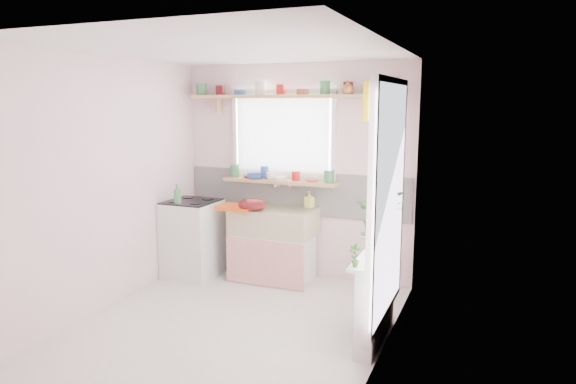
% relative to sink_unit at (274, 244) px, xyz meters
% --- Properties ---
extents(room, '(3.20, 3.20, 3.20)m').
position_rel_sink_unit_xyz_m(room, '(0.81, -0.43, 0.94)').
color(room, silver).
rests_on(room, ground).
extents(sink_unit, '(0.95, 0.65, 1.11)m').
position_rel_sink_unit_xyz_m(sink_unit, '(0.00, 0.00, 0.00)').
color(sink_unit, white).
rests_on(sink_unit, ground).
extents(cooker, '(0.58, 0.58, 0.93)m').
position_rel_sink_unit_xyz_m(cooker, '(-0.95, -0.24, 0.03)').
color(cooker, white).
rests_on(cooker, ground).
extents(radiator_ledge, '(0.22, 0.95, 0.78)m').
position_rel_sink_unit_xyz_m(radiator_ledge, '(1.45, -1.09, -0.03)').
color(radiator_ledge, white).
rests_on(radiator_ledge, ground).
extents(windowsill, '(1.40, 0.22, 0.04)m').
position_rel_sink_unit_xyz_m(windowsill, '(-0.00, 0.19, 0.71)').
color(windowsill, tan).
rests_on(windowsill, room).
extents(pine_shelf, '(2.52, 0.24, 0.04)m').
position_rel_sink_unit_xyz_m(pine_shelf, '(0.15, 0.18, 1.69)').
color(pine_shelf, tan).
rests_on(pine_shelf, room).
extents(shelf_crockery, '(2.47, 0.11, 0.12)m').
position_rel_sink_unit_xyz_m(shelf_crockery, '(0.13, 0.18, 1.76)').
color(shelf_crockery, '#3F7F4C').
rests_on(shelf_crockery, pine_shelf).
extents(sill_crockery, '(1.35, 0.11, 0.12)m').
position_rel_sink_unit_xyz_m(sill_crockery, '(-0.02, 0.19, 0.78)').
color(sill_crockery, '#3F7F4C').
rests_on(sill_crockery, windowsill).
extents(dish_tray, '(0.42, 0.32, 0.04)m').
position_rel_sink_unit_xyz_m(dish_tray, '(-0.38, -0.19, 0.44)').
color(dish_tray, '#E75114').
rests_on(dish_tray, sink_unit).
extents(colander, '(0.41, 0.41, 0.14)m').
position_rel_sink_unit_xyz_m(colander, '(-0.18, -0.19, 0.49)').
color(colander, '#5C0F12').
rests_on(colander, sink_unit).
extents(jade_plant, '(0.49, 0.44, 0.52)m').
position_rel_sink_unit_xyz_m(jade_plant, '(1.40, -0.69, 0.60)').
color(jade_plant, '#2D6A2A').
rests_on(jade_plant, radiator_ledge).
extents(fruit_bowl, '(0.34, 0.34, 0.08)m').
position_rel_sink_unit_xyz_m(fruit_bowl, '(1.36, -0.69, 0.38)').
color(fruit_bowl, silver).
rests_on(fruit_bowl, radiator_ledge).
extents(herb_pot, '(0.11, 0.09, 0.19)m').
position_rel_sink_unit_xyz_m(herb_pot, '(1.36, -1.49, 0.44)').
color(herb_pot, '#305B24').
rests_on(herb_pot, radiator_ledge).
extents(soap_bottle_sink, '(0.11, 0.11, 0.19)m').
position_rel_sink_unit_xyz_m(soap_bottle_sink, '(0.36, 0.21, 0.51)').
color(soap_bottle_sink, '#FBF96F').
rests_on(soap_bottle_sink, sink_unit).
extents(sill_cup, '(0.14, 0.14, 0.08)m').
position_rel_sink_unit_xyz_m(sill_cup, '(-0.10, 0.13, 0.77)').
color(sill_cup, white).
rests_on(sill_cup, windowsill).
extents(sill_bowl, '(0.21, 0.21, 0.06)m').
position_rel_sink_unit_xyz_m(sill_bowl, '(-0.31, 0.13, 0.76)').
color(sill_bowl, '#334EA6').
rests_on(sill_bowl, windowsill).
extents(shelf_vase, '(0.16, 0.16, 0.14)m').
position_rel_sink_unit_xyz_m(shelf_vase, '(0.82, 0.12, 1.78)').
color(shelf_vase, '#A56233').
rests_on(shelf_vase, pine_shelf).
extents(cooker_bottle, '(0.09, 0.09, 0.22)m').
position_rel_sink_unit_xyz_m(cooker_bottle, '(-0.99, -0.46, 0.60)').
color(cooker_bottle, '#43864A').
rests_on(cooker_bottle, cooker).
extents(fruit, '(0.20, 0.14, 0.10)m').
position_rel_sink_unit_xyz_m(fruit, '(1.37, -0.69, 0.44)').
color(fruit, orange).
rests_on(fruit, fruit_bowl).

